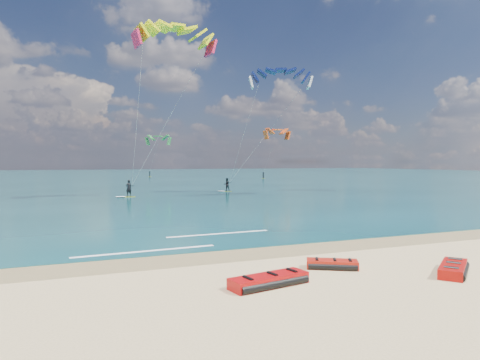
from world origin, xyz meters
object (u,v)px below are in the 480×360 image
kitesurfer_main (152,105)px  kitesurfer_far (254,126)px  packed_kite_right (453,274)px  packed_kite_left (269,286)px  packed_kite_mid (332,268)px

kitesurfer_main → kitesurfer_far: kitesurfer_main is taller
packed_kite_right → packed_kite_left: bearing=133.9°
packed_kite_left → kitesurfer_main: bearing=75.1°
packed_kite_left → packed_kite_right: 6.80m
packed_kite_mid → packed_kite_right: 4.19m
packed_kite_left → kitesurfer_far: bearing=56.3°
packed_kite_mid → packed_kite_right: (3.55, -2.23, 0.00)m
kitesurfer_main → kitesurfer_far: size_ratio=1.16×
packed_kite_left → packed_kite_mid: packed_kite_left is taller
kitesurfer_main → kitesurfer_far: bearing=20.2°
packed_kite_mid → kitesurfer_far: bearing=100.6°
packed_kite_left → packed_kite_right: (6.71, -1.08, 0.00)m
kitesurfer_main → packed_kite_mid: bearing=-84.7°
packed_kite_left → kitesurfer_far: 41.70m
packed_kite_left → kitesurfer_far: (16.01, 37.56, 8.49)m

